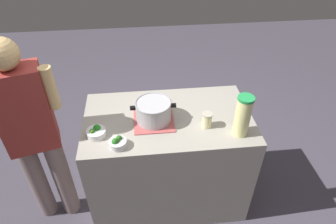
% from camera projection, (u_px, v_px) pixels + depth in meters
% --- Properties ---
extents(ground_plane, '(8.00, 8.00, 0.00)m').
position_uv_depth(ground_plane, '(168.00, 192.00, 2.79)').
color(ground_plane, '#494451').
extents(counter_slab, '(1.27, 0.74, 0.92)m').
position_uv_depth(counter_slab, '(168.00, 159.00, 2.51)').
color(counter_slab, '#9F998D').
rests_on(counter_slab, ground_plane).
extents(dish_cloth, '(0.29, 0.31, 0.01)m').
position_uv_depth(dish_cloth, '(154.00, 120.00, 2.19)').
color(dish_cloth, '#B55151').
rests_on(dish_cloth, counter_slab).
extents(cooking_pot, '(0.33, 0.26, 0.16)m').
position_uv_depth(cooking_pot, '(153.00, 111.00, 2.14)').
color(cooking_pot, '#B7B7BC').
rests_on(cooking_pot, dish_cloth).
extents(lemonade_pitcher, '(0.11, 0.11, 0.31)m').
position_uv_depth(lemonade_pitcher, '(243.00, 116.00, 1.99)').
color(lemonade_pitcher, '#F6F199').
rests_on(lemonade_pitcher, counter_slab).
extents(mason_jar, '(0.08, 0.08, 0.11)m').
position_uv_depth(mason_jar, '(207.00, 120.00, 2.11)').
color(mason_jar, beige).
rests_on(mason_jar, counter_slab).
extents(broccoli_bowl_front, '(0.14, 0.14, 0.08)m').
position_uv_depth(broccoli_bowl_front, '(96.00, 132.00, 2.05)').
color(broccoli_bowl_front, silver).
rests_on(broccoli_bowl_front, counter_slab).
extents(broccoli_bowl_center, '(0.12, 0.12, 0.08)m').
position_uv_depth(broccoli_bowl_center, '(117.00, 143.00, 1.96)').
color(broccoli_bowl_center, silver).
rests_on(broccoli_bowl_center, counter_slab).
extents(person_cook, '(0.50, 0.28, 1.64)m').
position_uv_depth(person_cook, '(33.00, 135.00, 2.09)').
color(person_cook, gray).
rests_on(person_cook, ground_plane).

